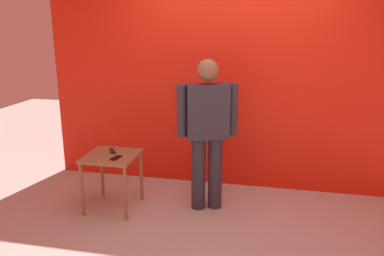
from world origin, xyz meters
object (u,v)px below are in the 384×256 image
cell_phone (116,158)px  side_table (112,163)px  standing_person (207,128)px  tv_remote (112,151)px

cell_phone → side_table: bearing=145.4°
standing_person → tv_remote: (-1.05, -0.13, -0.29)m
side_table → cell_phone: size_ratio=4.36×
standing_person → tv_remote: 1.10m
side_table → tv_remote: bearing=106.2°
side_table → tv_remote: size_ratio=3.69×
cell_phone → tv_remote: size_ratio=0.85×
standing_person → tv_remote: size_ratio=9.77×
side_table → cell_phone: cell_phone is taller
side_table → standing_person: bearing=12.4°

